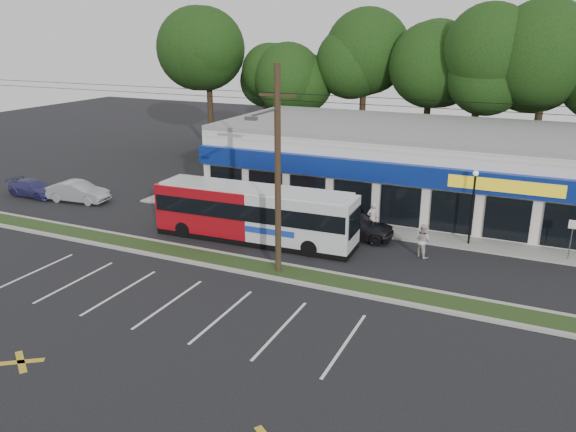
% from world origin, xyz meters
% --- Properties ---
extents(ground, '(120.00, 120.00, 0.00)m').
position_xyz_m(ground, '(0.00, 0.00, 0.00)').
color(ground, black).
rests_on(ground, ground).
extents(grass_strip, '(40.00, 1.60, 0.12)m').
position_xyz_m(grass_strip, '(0.00, 1.00, 0.06)').
color(grass_strip, '#1F3917').
rests_on(grass_strip, ground).
extents(curb_south, '(40.00, 0.25, 0.14)m').
position_xyz_m(curb_south, '(0.00, 0.15, 0.07)').
color(curb_south, '#9E9E93').
rests_on(curb_south, ground).
extents(curb_north, '(40.00, 0.25, 0.14)m').
position_xyz_m(curb_north, '(0.00, 1.85, 0.07)').
color(curb_north, '#9E9E93').
rests_on(curb_north, ground).
extents(sidewalk, '(32.00, 2.20, 0.10)m').
position_xyz_m(sidewalk, '(5.00, 9.00, 0.05)').
color(sidewalk, '#9E9E93').
rests_on(sidewalk, ground).
extents(strip_mall, '(25.00, 12.55, 5.30)m').
position_xyz_m(strip_mall, '(5.50, 15.91, 2.65)').
color(strip_mall, silver).
rests_on(strip_mall, ground).
extents(utility_pole, '(50.00, 2.77, 10.00)m').
position_xyz_m(utility_pole, '(2.83, 0.93, 5.41)').
color(utility_pole, black).
rests_on(utility_pole, ground).
extents(lamp_post, '(0.30, 0.30, 4.25)m').
position_xyz_m(lamp_post, '(11.00, 8.80, 2.67)').
color(lamp_post, black).
rests_on(lamp_post, ground).
extents(sign_post, '(0.45, 0.10, 2.23)m').
position_xyz_m(sign_post, '(16.00, 8.57, 1.56)').
color(sign_post, '#59595E').
rests_on(sign_post, ground).
extents(tree_line, '(46.76, 6.76, 11.83)m').
position_xyz_m(tree_line, '(4.00, 26.00, 8.42)').
color(tree_line, black).
rests_on(tree_line, ground).
extents(metrobus, '(11.70, 2.92, 3.12)m').
position_xyz_m(metrobus, '(-0.15, 4.50, 1.65)').
color(metrobus, maroon).
rests_on(metrobus, ground).
extents(car_dark, '(4.69, 2.05, 1.57)m').
position_xyz_m(car_dark, '(4.80, 7.21, 0.79)').
color(car_dark, black).
rests_on(car_dark, ground).
extents(car_silver, '(4.51, 2.03, 1.44)m').
position_xyz_m(car_silver, '(-14.92, 6.17, 0.72)').
color(car_silver, '#9FA3A6').
rests_on(car_silver, ground).
extents(car_blue, '(4.15, 1.80, 1.19)m').
position_xyz_m(car_blue, '(-18.83, 5.85, 0.59)').
color(car_blue, navy).
rests_on(car_blue, ground).
extents(pedestrian_a, '(0.82, 0.81, 1.91)m').
position_xyz_m(pedestrian_a, '(5.57, 8.35, 0.96)').
color(pedestrian_a, beige).
rests_on(pedestrian_a, ground).
extents(pedestrian_b, '(1.11, 1.04, 1.81)m').
position_xyz_m(pedestrian_b, '(9.00, 6.00, 0.90)').
color(pedestrian_b, beige).
rests_on(pedestrian_b, ground).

